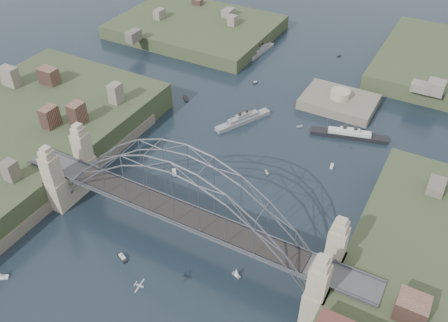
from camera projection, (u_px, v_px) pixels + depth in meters
ground at (185, 241)px, 106.56m from camera, size 500.00×500.00×0.00m
bridge at (182, 200)px, 98.83m from camera, size 84.00×13.80×24.60m
shore_west at (0, 157)px, 126.82m from camera, size 50.50×90.00×12.00m
headland_nw at (196, 32)px, 191.78m from camera, size 60.00×45.00×9.00m
fort_island at (338, 107)px, 150.09m from camera, size 22.00×16.00×9.40m
naval_cruiser_near at (243, 120)px, 142.31m from camera, size 10.70×17.60×5.56m
naval_cruiser_far at (261, 51)px, 177.88m from camera, size 3.62×15.43×5.16m
ocean_liner at (349, 135)px, 136.53m from camera, size 21.62×8.51×5.30m
aeroplane at (139, 285)px, 87.63m from camera, size 1.77×3.29×0.48m
small_boat_a at (174, 173)px, 124.58m from camera, size 2.51×2.81×0.45m
small_boat_b at (267, 173)px, 124.54m from camera, size 1.73×1.68×0.45m
small_boat_c at (122, 257)px, 102.56m from camera, size 3.18×2.09×1.43m
small_boat_d at (332, 166)px, 126.58m from camera, size 1.00×2.27×0.45m
small_boat_e at (186, 99)px, 152.92m from camera, size 3.26×3.46×0.45m
small_boat_f at (300, 127)px, 140.81m from camera, size 1.65×1.65×0.45m
small_boat_h at (255, 83)px, 160.58m from camera, size 1.43×1.76×1.43m
small_boat_i at (358, 253)px, 103.71m from camera, size 2.12×1.88×0.45m
small_boat_j at (0, 276)px, 98.26m from camera, size 3.20×2.64×2.38m
small_boat_k at (339, 56)px, 176.00m from camera, size 1.20×1.78×0.45m
small_boat_l at (115, 120)px, 143.47m from camera, size 2.47×2.47×0.45m
small_boat_m at (236, 273)px, 98.57m from camera, size 2.09×1.35×2.38m
small_boat_n at (442, 107)px, 148.94m from camera, size 2.93×2.32×0.45m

